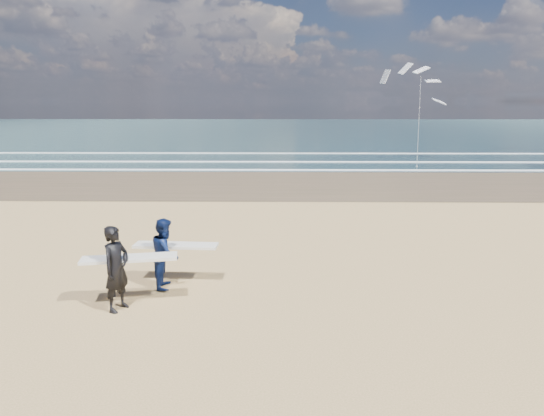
{
  "coord_description": "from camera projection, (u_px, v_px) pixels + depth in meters",
  "views": [
    {
      "loc": [
        3.16,
        -10.77,
        4.73
      ],
      "look_at": [
        2.91,
        6.0,
        1.03
      ],
      "focal_mm": 32.0,
      "sensor_mm": 36.0,
      "label": 1
    }
  ],
  "objects": [
    {
      "name": "kite_1",
      "position": [
        420.0,
        104.0,
        37.06
      ],
      "size": [
        5.62,
        4.72,
        8.24
      ],
      "color": "slate",
      "rests_on": "ground"
    },
    {
      "name": "foam_breakers",
      "position": [
        490.0,
        161.0,
        38.71
      ],
      "size": [
        220.0,
        11.7,
        0.05
      ],
      "color": "white",
      "rests_on": "ground"
    },
    {
      "name": "surfer_near",
      "position": [
        118.0,
        267.0,
        11.07
      ],
      "size": [
        2.26,
        1.24,
        2.0
      ],
      "color": "black",
      "rests_on": "ground"
    },
    {
      "name": "ocean",
      "position": [
        379.0,
        130.0,
        81.59
      ],
      "size": [
        220.0,
        100.0,
        0.02
      ],
      "primitive_type": "cube",
      "color": "#193239",
      "rests_on": "ground"
    },
    {
      "name": "surfer_far",
      "position": [
        166.0,
        253.0,
        12.47
      ],
      "size": [
        2.23,
        1.15,
        1.83
      ],
      "color": "#0C1B48",
      "rests_on": "ground"
    }
  ]
}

